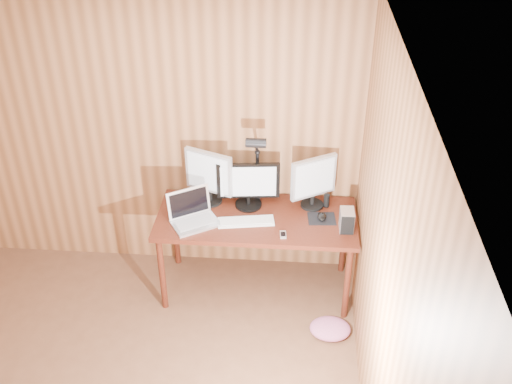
# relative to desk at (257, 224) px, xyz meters

# --- Properties ---
(room_shell) EXTENTS (4.00, 4.00, 4.00)m
(room_shell) POSITION_rel_desk_xyz_m (-0.93, -1.70, 0.62)
(room_shell) COLOR brown
(room_shell) RESTS_ON ground
(desk) EXTENTS (1.60, 0.70, 0.75)m
(desk) POSITION_rel_desk_xyz_m (0.00, 0.00, 0.00)
(desk) COLOR #46190E
(desk) RESTS_ON floor
(monitor_center) EXTENTS (0.51, 0.22, 0.40)m
(monitor_center) POSITION_rel_desk_xyz_m (-0.08, 0.09, 0.33)
(monitor_center) COLOR black
(monitor_center) RESTS_ON desk
(monitor_left) EXTENTS (0.40, 0.20, 0.47)m
(monitor_left) POSITION_rel_desk_xyz_m (-0.40, 0.12, 0.37)
(monitor_left) COLOR black
(monitor_left) RESTS_ON desk
(monitor_right) EXTENTS (0.36, 0.23, 0.45)m
(monitor_right) POSITION_rel_desk_xyz_m (0.44, 0.12, 0.36)
(monitor_right) COLOR black
(monitor_right) RESTS_ON desk
(laptop) EXTENTS (0.44, 0.42, 0.25)m
(laptop) POSITION_rel_desk_xyz_m (-0.50, -0.16, 0.18)
(laptop) COLOR silver
(laptop) RESTS_ON desk
(keyboard) EXTENTS (0.46, 0.20, 0.02)m
(keyboard) POSITION_rel_desk_xyz_m (-0.08, -0.16, 0.13)
(keyboard) COLOR white
(keyboard) RESTS_ON desk
(mousepad) EXTENTS (0.23, 0.19, 0.00)m
(mousepad) POSITION_rel_desk_xyz_m (0.52, -0.06, 0.12)
(mousepad) COLOR black
(mousepad) RESTS_ON desk
(mouse) EXTENTS (0.08, 0.12, 0.04)m
(mouse) POSITION_rel_desk_xyz_m (0.52, -0.06, 0.15)
(mouse) COLOR black
(mouse) RESTS_ON mousepad
(hard_drive) EXTENTS (0.11, 0.16, 0.17)m
(hard_drive) POSITION_rel_desk_xyz_m (0.71, -0.18, 0.21)
(hard_drive) COLOR silver
(hard_drive) RESTS_ON desk
(phone) EXTENTS (0.05, 0.10, 0.01)m
(phone) POSITION_rel_desk_xyz_m (0.22, -0.30, 0.13)
(phone) COLOR silver
(phone) RESTS_ON desk
(speaker) EXTENTS (0.05, 0.05, 0.11)m
(speaker) POSITION_rel_desk_xyz_m (0.56, 0.12, 0.18)
(speaker) COLOR black
(speaker) RESTS_ON desk
(desk_lamp) EXTENTS (0.16, 0.23, 0.69)m
(desk_lamp) POSITION_rel_desk_xyz_m (-0.01, 0.11, 0.55)
(desk_lamp) COLOR black
(desk_lamp) RESTS_ON desk
(fabric_pile) EXTENTS (0.37, 0.32, 0.10)m
(fabric_pile) POSITION_rel_desk_xyz_m (0.62, -0.57, -0.58)
(fabric_pile) COLOR #B75881
(fabric_pile) RESTS_ON floor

